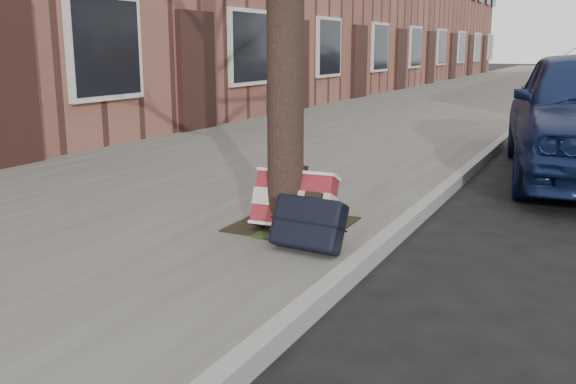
% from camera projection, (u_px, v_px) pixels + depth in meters
% --- Properties ---
extents(ground, '(120.00, 120.00, 0.00)m').
position_uv_depth(ground, '(545.00, 353.00, 3.23)').
color(ground, black).
rests_on(ground, ground).
extents(near_sidewalk, '(5.00, 70.00, 0.12)m').
position_uv_depth(near_sidewalk, '(453.00, 100.00, 17.93)').
color(near_sidewalk, slate).
rests_on(near_sidewalk, ground).
extents(dirt_patch, '(0.85, 0.85, 0.02)m').
position_uv_depth(dirt_patch, '(293.00, 224.00, 5.12)').
color(dirt_patch, black).
rests_on(dirt_patch, near_sidewalk).
extents(suitcase_red, '(0.63, 0.37, 0.47)m').
position_uv_depth(suitcase_red, '(295.00, 201.00, 4.90)').
color(suitcase_red, maroon).
rests_on(suitcase_red, near_sidewalk).
extents(suitcase_navy, '(0.53, 0.34, 0.40)m').
position_uv_depth(suitcase_navy, '(308.00, 223.00, 4.43)').
color(suitcase_navy, black).
rests_on(suitcase_navy, near_sidewalk).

